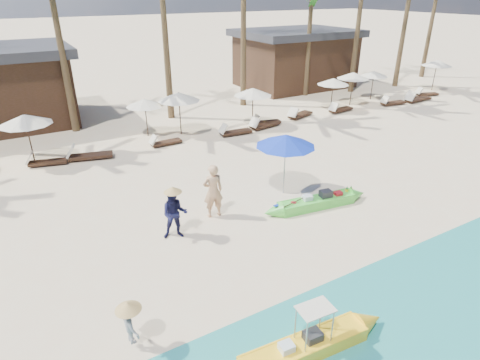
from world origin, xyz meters
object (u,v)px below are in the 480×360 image
yellow_canoe (304,347)px  tourist (213,191)px  green_canoe (316,202)px  blue_umbrella (286,140)px

yellow_canoe → tourist: tourist is taller
green_canoe → blue_umbrella: bearing=112.5°
green_canoe → tourist: 3.79m
yellow_canoe → blue_umbrella: size_ratio=1.98×
yellow_canoe → blue_umbrella: 7.81m
blue_umbrella → yellow_canoe: bearing=-122.0°
green_canoe → blue_umbrella: blue_umbrella is taller
green_canoe → yellow_canoe: (-4.40, -4.92, 0.00)m
tourist → blue_umbrella: bearing=-169.5°
green_canoe → blue_umbrella: size_ratio=1.95×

